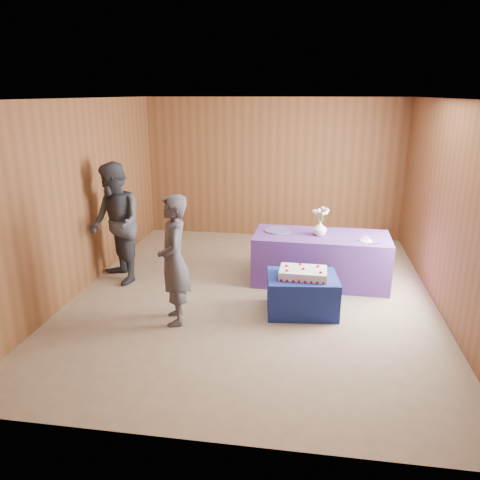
% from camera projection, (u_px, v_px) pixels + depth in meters
% --- Properties ---
extents(ground, '(6.00, 6.00, 0.00)m').
position_uv_depth(ground, '(254.00, 295.00, 6.71)').
color(ground, gray).
rests_on(ground, ground).
extents(room_shell, '(5.04, 6.04, 2.72)m').
position_uv_depth(room_shell, '(255.00, 169.00, 6.17)').
color(room_shell, brown).
rests_on(room_shell, ground).
extents(cake_table, '(0.97, 0.80, 0.50)m').
position_uv_depth(cake_table, '(302.00, 294.00, 6.13)').
color(cake_table, navy).
rests_on(cake_table, ground).
extents(serving_table, '(2.03, 0.96, 0.75)m').
position_uv_depth(serving_table, '(320.00, 259.00, 7.07)').
color(serving_table, '#62328A').
rests_on(serving_table, ground).
extents(sheet_cake, '(0.64, 0.45, 0.15)m').
position_uv_depth(sheet_cake, '(303.00, 273.00, 6.01)').
color(sheet_cake, white).
rests_on(sheet_cake, cake_table).
extents(vase, '(0.26, 0.26, 0.21)m').
position_uv_depth(vase, '(320.00, 228.00, 6.91)').
color(vase, silver).
rests_on(vase, serving_table).
extents(flower_spray, '(0.25, 0.24, 0.19)m').
position_uv_depth(flower_spray, '(321.00, 211.00, 6.83)').
color(flower_spray, '#2D6428').
rests_on(flower_spray, vase).
extents(platter, '(0.50, 0.50, 0.02)m').
position_uv_depth(platter, '(278.00, 230.00, 7.14)').
color(platter, '#5C4D9A').
rests_on(platter, serving_table).
extents(plate, '(0.21, 0.21, 0.01)m').
position_uv_depth(plate, '(366.00, 241.00, 6.67)').
color(plate, white).
rests_on(plate, serving_table).
extents(cake_slice, '(0.07, 0.07, 0.08)m').
position_uv_depth(cake_slice, '(366.00, 238.00, 6.66)').
color(cake_slice, white).
rests_on(cake_slice, plate).
extents(knife, '(0.25, 0.12, 0.00)m').
position_uv_depth(knife, '(371.00, 244.00, 6.52)').
color(knife, '#BABABF').
rests_on(knife, serving_table).
extents(guest_left, '(0.56, 0.69, 1.63)m').
position_uv_depth(guest_left, '(174.00, 261.00, 5.70)').
color(guest_left, '#3D3C47').
rests_on(guest_left, ground).
extents(guest_right, '(1.11, 1.12, 1.82)m').
position_uv_depth(guest_right, '(115.00, 224.00, 6.93)').
color(guest_right, '#33343D').
rests_on(guest_right, ground).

